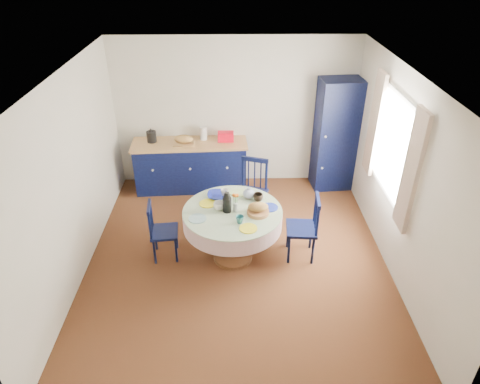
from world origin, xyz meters
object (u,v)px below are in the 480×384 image
object	(u,v)px
chair_left	(161,231)
mug_d	(225,193)
chair_far	(252,192)
cobalt_bowl	(217,196)
mug_b	(240,220)
pantry_cabinet	(336,135)
dining_table	(233,218)
mug_a	(219,206)
mug_c	(258,197)
kitchen_counter	(191,165)
chair_right	(305,227)

from	to	relation	value
chair_left	mug_d	xyz separation A→B (m)	(0.85, 0.29, 0.40)
chair_far	cobalt_bowl	bearing A→B (deg)	-111.16
mug_b	mug_d	xyz separation A→B (m)	(-0.19, 0.62, 0.00)
pantry_cabinet	mug_d	world-z (taller)	pantry_cabinet
pantry_cabinet	mug_b	bearing A→B (deg)	-131.31
chair_left	mug_b	bearing A→B (deg)	-113.60
dining_table	cobalt_bowl	world-z (taller)	dining_table
pantry_cabinet	cobalt_bowl	xyz separation A→B (m)	(-1.92, -1.65, -0.14)
chair_far	mug_a	bearing A→B (deg)	-99.28
dining_table	mug_c	bearing A→B (deg)	34.43
mug_a	mug_b	world-z (taller)	mug_a
mug_b	mug_d	bearing A→B (deg)	106.74
mug_a	cobalt_bowl	size ratio (longest dim) A/B	0.51
kitchen_counter	mug_b	distance (m)	2.37
pantry_cabinet	mug_d	distance (m)	2.43
dining_table	mug_a	size ratio (longest dim) A/B	9.53
chair_left	mug_a	world-z (taller)	mug_a
pantry_cabinet	chair_far	bearing A→B (deg)	-148.87
mug_a	dining_table	bearing A→B (deg)	-9.30
chair_right	mug_c	size ratio (longest dim) A/B	7.01
chair_far	mug_d	distance (m)	0.75
chair_left	chair_right	world-z (taller)	chair_right
mug_c	mug_d	xyz separation A→B (m)	(-0.44, 0.12, -0.00)
chair_left	chair_right	bearing A→B (deg)	-96.35
mug_c	mug_a	bearing A→B (deg)	-159.04
pantry_cabinet	chair_right	bearing A→B (deg)	-116.89
mug_d	dining_table	bearing A→B (deg)	-72.86
pantry_cabinet	mug_c	world-z (taller)	pantry_cabinet
chair_far	chair_right	bearing A→B (deg)	-34.18
chair_left	cobalt_bowl	distance (m)	0.88
mug_a	chair_left	bearing A→B (deg)	177.57
chair_left	mug_b	distance (m)	1.16
chair_right	cobalt_bowl	world-z (taller)	chair_right
mug_c	chair_far	bearing A→B (deg)	94.37
dining_table	chair_left	bearing A→B (deg)	176.24
mug_a	cobalt_bowl	bearing A→B (deg)	95.52
mug_d	chair_left	bearing A→B (deg)	-161.23
mug_c	mug_d	bearing A→B (deg)	164.27
kitchen_counter	chair_far	distance (m)	1.42
kitchen_counter	mug_d	xyz separation A→B (m)	(0.61, -1.57, 0.38)
chair_right	chair_left	bearing A→B (deg)	-86.19
mug_a	mug_b	size ratio (longest dim) A/B	1.30
dining_table	chair_right	bearing A→B (deg)	2.42
mug_c	mug_d	size ratio (longest dim) A/B	1.21
pantry_cabinet	chair_right	xyz separation A→B (m)	(-0.76, -1.92, -0.47)
kitchen_counter	dining_table	distance (m)	2.06
dining_table	mug_b	size ratio (longest dim) A/B	12.43
pantry_cabinet	mug_c	xyz separation A→B (m)	(-1.38, -1.74, -0.12)
mug_a	mug_d	xyz separation A→B (m)	(0.07, 0.32, -0.00)
mug_a	mug_b	bearing A→B (deg)	-49.04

